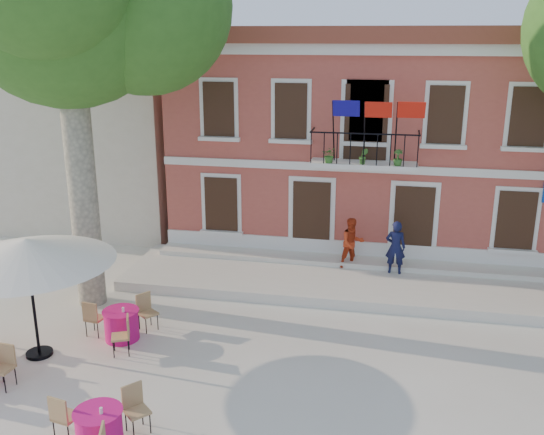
{
  "coord_description": "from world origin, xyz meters",
  "views": [
    {
      "loc": [
        2.77,
        -12.54,
        7.29
      ],
      "look_at": [
        -0.41,
        3.5,
        2.31
      ],
      "focal_mm": 40.0,
      "sensor_mm": 36.0,
      "label": 1
    }
  ],
  "objects_px": {
    "pedestrian_navy": "(395,247)",
    "cafe_table_1": "(99,427)",
    "pedestrian_orange": "(352,243)",
    "cafe_table_4": "(121,323)",
    "patio_umbrella": "(27,251)"
  },
  "relations": [
    {
      "from": "pedestrian_orange",
      "to": "cafe_table_1",
      "type": "relative_size",
      "value": 0.87
    },
    {
      "from": "cafe_table_1",
      "to": "pedestrian_orange",
      "type": "bearing_deg",
      "value": 66.81
    },
    {
      "from": "pedestrian_navy",
      "to": "pedestrian_orange",
      "type": "height_order",
      "value": "pedestrian_navy"
    },
    {
      "from": "pedestrian_navy",
      "to": "cafe_table_4",
      "type": "distance_m",
      "value": 8.31
    },
    {
      "from": "patio_umbrella",
      "to": "pedestrian_orange",
      "type": "height_order",
      "value": "patio_umbrella"
    },
    {
      "from": "pedestrian_navy",
      "to": "cafe_table_4",
      "type": "height_order",
      "value": "pedestrian_navy"
    },
    {
      "from": "patio_umbrella",
      "to": "cafe_table_1",
      "type": "bearing_deg",
      "value": -43.66
    },
    {
      "from": "pedestrian_navy",
      "to": "cafe_table_4",
      "type": "bearing_deg",
      "value": 39.3
    },
    {
      "from": "pedestrian_navy",
      "to": "cafe_table_1",
      "type": "bearing_deg",
      "value": 61.86
    },
    {
      "from": "patio_umbrella",
      "to": "pedestrian_navy",
      "type": "height_order",
      "value": "patio_umbrella"
    },
    {
      "from": "pedestrian_orange",
      "to": "cafe_table_1",
      "type": "bearing_deg",
      "value": -139.77
    },
    {
      "from": "pedestrian_orange",
      "to": "cafe_table_1",
      "type": "height_order",
      "value": "pedestrian_orange"
    },
    {
      "from": "pedestrian_navy",
      "to": "cafe_table_1",
      "type": "xyz_separation_m",
      "value": [
        -5.23,
        -8.94,
        -0.7
      ]
    },
    {
      "from": "pedestrian_navy",
      "to": "cafe_table_1",
      "type": "distance_m",
      "value": 10.38
    },
    {
      "from": "pedestrian_navy",
      "to": "cafe_table_1",
      "type": "height_order",
      "value": "pedestrian_navy"
    }
  ]
}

